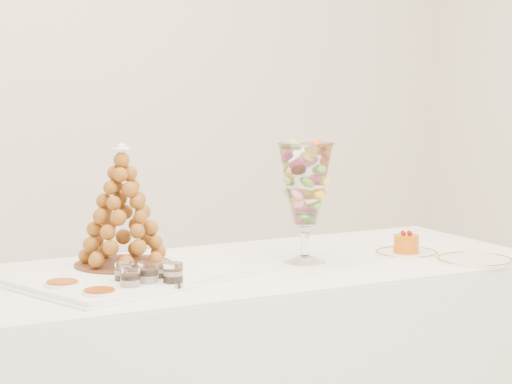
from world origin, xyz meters
TOP-DOWN VIEW (x-y plane):
  - buffet_table at (0.06, 0.28)m, footprint 2.00×0.86m
  - lace_tray at (-0.31, 0.29)m, footprint 0.72×0.62m
  - macaron_vase at (0.29, 0.24)m, footprint 0.17×0.17m
  - cake_plate at (0.65, 0.18)m, footprint 0.21×0.21m
  - spare_plate at (0.76, -0.03)m, footprint 0.25×0.25m
  - verrine_a at (-0.35, 0.18)m, footprint 0.07×0.07m
  - verrine_b at (-0.30, 0.12)m, footprint 0.07×0.07m
  - verrine_c at (-0.24, 0.17)m, footprint 0.05×0.05m
  - verrine_d at (-0.36, 0.10)m, footprint 0.06×0.06m
  - verrine_e at (-0.24, 0.09)m, footprint 0.06×0.06m
  - ramekin_back at (-0.52, 0.20)m, footprint 0.10×0.10m
  - ramekin_front at (-0.47, 0.06)m, footprint 0.09×0.09m
  - croquembouche at (-0.27, 0.39)m, footprint 0.31×0.31m
  - mousse_cake at (0.64, 0.17)m, footprint 0.08×0.08m

SIDE VIEW (x-z plane):
  - buffet_table at x=0.06m, z-range 0.00..0.75m
  - cake_plate at x=0.65m, z-range 0.75..0.76m
  - spare_plate at x=0.76m, z-range 0.75..0.76m
  - lace_tray at x=-0.31m, z-range 0.75..0.77m
  - ramekin_front at x=-0.47m, z-range 0.75..0.78m
  - ramekin_back at x=-0.52m, z-range 0.75..0.78m
  - verrine_c at x=-0.24m, z-range 0.75..0.82m
  - verrine_a at x=-0.35m, z-range 0.75..0.82m
  - verrine_d at x=-0.36m, z-range 0.75..0.82m
  - verrine_e at x=-0.24m, z-range 0.75..0.82m
  - verrine_b at x=-0.30m, z-range 0.75..0.83m
  - mousse_cake at x=0.64m, z-range 0.75..0.83m
  - croquembouche at x=-0.27m, z-range 0.76..1.13m
  - macaron_vase at x=0.29m, z-range 0.81..1.18m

